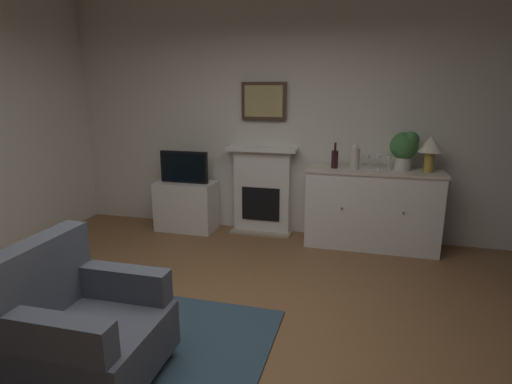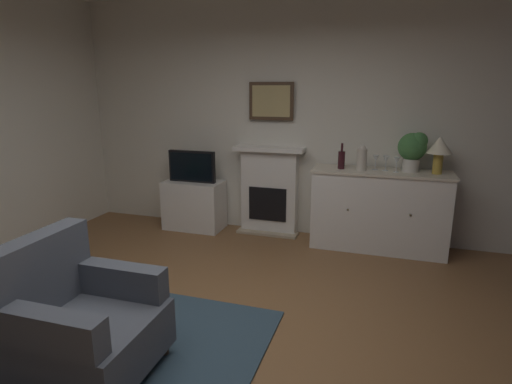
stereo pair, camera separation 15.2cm
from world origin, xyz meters
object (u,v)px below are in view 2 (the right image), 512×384
(wine_glass_left, at_px, (376,159))
(sideboard_cabinet, at_px, (379,210))
(tv_cabinet, at_px, (194,205))
(armchair, at_px, (79,321))
(wine_glass_right, at_px, (397,161))
(tv_set, at_px, (192,166))
(wine_bottle, at_px, (341,159))
(vase_decorative, at_px, (362,158))
(fireplace_unit, at_px, (269,190))
(wine_glass_center, at_px, (386,160))
(table_lamp, at_px, (439,148))
(potted_plant_small, at_px, (413,148))
(framed_picture, at_px, (271,101))

(wine_glass_left, bearing_deg, sideboard_cabinet, -17.23)
(tv_cabinet, relative_size, armchair, 0.82)
(wine_glass_right, xyz_separation_m, tv_set, (-2.46, 0.04, -0.21))
(wine_bottle, height_order, tv_cabinet, wine_bottle)
(wine_bottle, bearing_deg, vase_decorative, -5.29)
(tv_set, xyz_separation_m, armchair, (0.58, -2.81, -0.45))
(sideboard_cabinet, xyz_separation_m, wine_bottle, (-0.44, -0.03, 0.56))
(sideboard_cabinet, height_order, tv_cabinet, sideboard_cabinet)
(tv_cabinet, bearing_deg, wine_glass_right, -1.47)
(fireplace_unit, bearing_deg, sideboard_cabinet, -7.56)
(wine_glass_center, bearing_deg, wine_glass_right, -27.32)
(wine_glass_center, distance_m, tv_set, 2.36)
(fireplace_unit, relative_size, tv_cabinet, 1.47)
(fireplace_unit, relative_size, armchair, 1.20)
(sideboard_cabinet, xyz_separation_m, tv_cabinet, (-2.31, 0.02, -0.14))
(table_lamp, height_order, potted_plant_small, potted_plant_small)
(fireplace_unit, distance_m, wine_glass_right, 1.58)
(tv_set, relative_size, armchair, 0.67)
(wine_bottle, height_order, wine_glass_center, wine_bottle)
(table_lamp, height_order, wine_glass_center, table_lamp)
(table_lamp, distance_m, armchair, 3.72)
(framed_picture, relative_size, armchair, 0.60)
(wine_glass_center, height_order, armchair, wine_glass_center)
(framed_picture, height_order, tv_set, framed_picture)
(table_lamp, xyz_separation_m, potted_plant_small, (-0.26, 0.05, -0.02))
(wine_glass_right, distance_m, tv_set, 2.47)
(wine_glass_center, bearing_deg, tv_set, -179.58)
(sideboard_cabinet, height_order, vase_decorative, vase_decorative)
(sideboard_cabinet, distance_m, wine_glass_right, 0.60)
(wine_bottle, xyz_separation_m, wine_glass_right, (0.59, -0.02, 0.01))
(table_lamp, xyz_separation_m, wine_glass_right, (-0.41, -0.05, -0.16))
(framed_picture, bearing_deg, tv_cabinet, -167.99)
(framed_picture, xyz_separation_m, tv_cabinet, (-0.97, -0.21, -1.33))
(table_lamp, relative_size, wine_glass_center, 2.42)
(framed_picture, xyz_separation_m, wine_glass_right, (1.48, -0.27, -0.61))
(wine_glass_right, bearing_deg, fireplace_unit, 171.37)
(fireplace_unit, bearing_deg, potted_plant_small, -4.60)
(fireplace_unit, distance_m, framed_picture, 1.10)
(vase_decorative, bearing_deg, tv_set, 178.85)
(fireplace_unit, distance_m, sideboard_cabinet, 1.35)
(fireplace_unit, relative_size, table_lamp, 2.75)
(armchair, bearing_deg, wine_glass_right, 55.90)
(framed_picture, distance_m, wine_glass_left, 1.42)
(framed_picture, distance_m, wine_bottle, 1.12)
(wine_bottle, xyz_separation_m, vase_decorative, (0.22, -0.02, 0.03))
(wine_bottle, relative_size, wine_glass_center, 1.76)
(fireplace_unit, distance_m, vase_decorative, 1.25)
(potted_plant_small, bearing_deg, wine_glass_left, -176.59)
(potted_plant_small, bearing_deg, tv_set, -178.83)
(sideboard_cabinet, xyz_separation_m, potted_plant_small, (0.30, 0.05, 0.71))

